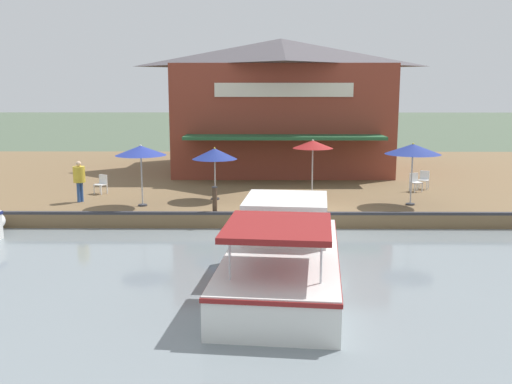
{
  "coord_description": "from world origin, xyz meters",
  "views": [
    {
      "loc": [
        20.84,
        -1.22,
        5.25
      ],
      "look_at": [
        -1.0,
        -1.4,
        1.3
      ],
      "focal_mm": 40.0,
      "sensor_mm": 36.0,
      "label": 1
    }
  ],
  "objects_px": {
    "patio_umbrella_back_row": "(215,154)",
    "motorboat_mid_row": "(285,250)",
    "cafe_chair_back_row_seat": "(101,183)",
    "waterfront_restaurant": "(281,103)",
    "cafe_chair_mid_patio": "(424,179)",
    "person_mid_patio": "(79,176)",
    "tree_behind_restaurant": "(249,90)",
    "patio_umbrella_mid_patio_right": "(413,149)",
    "patio_umbrella_far_corner": "(141,151)",
    "patio_umbrella_by_entrance": "(313,145)",
    "tree_downstream_bank": "(290,95)",
    "mooring_post": "(215,200)",
    "cafe_chair_facing_river": "(415,181)"
  },
  "relations": [
    {
      "from": "patio_umbrella_back_row",
      "to": "motorboat_mid_row",
      "type": "height_order",
      "value": "patio_umbrella_back_row"
    },
    {
      "from": "patio_umbrella_back_row",
      "to": "cafe_chair_back_row_seat",
      "type": "height_order",
      "value": "patio_umbrella_back_row"
    },
    {
      "from": "waterfront_restaurant",
      "to": "cafe_chair_back_row_seat",
      "type": "bearing_deg",
      "value": -44.02
    },
    {
      "from": "cafe_chair_mid_patio",
      "to": "person_mid_patio",
      "type": "xyz_separation_m",
      "value": [
        3.3,
        -15.25,
        0.61
      ]
    },
    {
      "from": "tree_behind_restaurant",
      "to": "waterfront_restaurant",
      "type": "bearing_deg",
      "value": 24.31
    },
    {
      "from": "patio_umbrella_mid_patio_right",
      "to": "cafe_chair_back_row_seat",
      "type": "distance_m",
      "value": 13.62
    },
    {
      "from": "patio_umbrella_far_corner",
      "to": "patio_umbrella_mid_patio_right",
      "type": "xyz_separation_m",
      "value": [
        -0.29,
        10.88,
        0.04
      ]
    },
    {
      "from": "patio_umbrella_by_entrance",
      "to": "tree_downstream_bank",
      "type": "bearing_deg",
      "value": -179.27
    },
    {
      "from": "waterfront_restaurant",
      "to": "mooring_post",
      "type": "relative_size",
      "value": 11.96
    },
    {
      "from": "person_mid_patio",
      "to": "patio_umbrella_mid_patio_right",
      "type": "bearing_deg",
      "value": 87.88
    },
    {
      "from": "motorboat_mid_row",
      "to": "cafe_chair_mid_patio",
      "type": "bearing_deg",
      "value": 148.06
    },
    {
      "from": "patio_umbrella_by_entrance",
      "to": "cafe_chair_mid_patio",
      "type": "relative_size",
      "value": 2.97
    },
    {
      "from": "cafe_chair_back_row_seat",
      "to": "cafe_chair_facing_river",
      "type": "xyz_separation_m",
      "value": [
        -0.67,
        14.29,
        0.0
      ]
    },
    {
      "from": "patio_umbrella_by_entrance",
      "to": "patio_umbrella_mid_patio_right",
      "type": "bearing_deg",
      "value": 67.47
    },
    {
      "from": "waterfront_restaurant",
      "to": "cafe_chair_back_row_seat",
      "type": "xyz_separation_m",
      "value": [
        8.63,
        -8.34,
        -3.34
      ]
    },
    {
      "from": "patio_umbrella_by_entrance",
      "to": "motorboat_mid_row",
      "type": "distance_m",
      "value": 9.45
    },
    {
      "from": "person_mid_patio",
      "to": "tree_behind_restaurant",
      "type": "bearing_deg",
      "value": 155.55
    },
    {
      "from": "tree_behind_restaurant",
      "to": "cafe_chair_back_row_seat",
      "type": "bearing_deg",
      "value": -26.29
    },
    {
      "from": "tree_behind_restaurant",
      "to": "motorboat_mid_row",
      "type": "bearing_deg",
      "value": 3.66
    },
    {
      "from": "patio_umbrella_mid_patio_right",
      "to": "tree_downstream_bank",
      "type": "bearing_deg",
      "value": -166.59
    },
    {
      "from": "cafe_chair_facing_river",
      "to": "tree_downstream_bank",
      "type": "bearing_deg",
      "value": -160.03
    },
    {
      "from": "cafe_chair_mid_patio",
      "to": "mooring_post",
      "type": "height_order",
      "value": "mooring_post"
    },
    {
      "from": "waterfront_restaurant",
      "to": "patio_umbrella_by_entrance",
      "type": "xyz_separation_m",
      "value": [
        9.45,
        1.08,
        -1.52
      ]
    },
    {
      "from": "mooring_post",
      "to": "waterfront_restaurant",
      "type": "bearing_deg",
      "value": 167.1
    },
    {
      "from": "cafe_chair_back_row_seat",
      "to": "patio_umbrella_mid_patio_right",
      "type": "bearing_deg",
      "value": 79.64
    },
    {
      "from": "waterfront_restaurant",
      "to": "cafe_chair_mid_patio",
      "type": "height_order",
      "value": "waterfront_restaurant"
    },
    {
      "from": "waterfront_restaurant",
      "to": "cafe_chair_facing_river",
      "type": "xyz_separation_m",
      "value": [
        7.96,
        5.95,
        -3.34
      ]
    },
    {
      "from": "patio_umbrella_by_entrance",
      "to": "person_mid_patio",
      "type": "bearing_deg",
      "value": -83.58
    },
    {
      "from": "patio_umbrella_far_corner",
      "to": "cafe_chair_mid_patio",
      "type": "relative_size",
      "value": 2.92
    },
    {
      "from": "cafe_chair_facing_river",
      "to": "person_mid_patio",
      "type": "xyz_separation_m",
      "value": [
        2.6,
        -14.65,
        0.61
      ]
    },
    {
      "from": "cafe_chair_facing_river",
      "to": "motorboat_mid_row",
      "type": "height_order",
      "value": "motorboat_mid_row"
    },
    {
      "from": "person_mid_patio",
      "to": "patio_umbrella_back_row",
      "type": "bearing_deg",
      "value": 96.03
    },
    {
      "from": "cafe_chair_back_row_seat",
      "to": "mooring_post",
      "type": "height_order",
      "value": "mooring_post"
    },
    {
      "from": "cafe_chair_facing_river",
      "to": "patio_umbrella_back_row",
      "type": "bearing_deg",
      "value": -77.51
    },
    {
      "from": "mooring_post",
      "to": "tree_downstream_bank",
      "type": "relative_size",
      "value": 0.17
    },
    {
      "from": "person_mid_patio",
      "to": "cafe_chair_mid_patio",
      "type": "bearing_deg",
      "value": 102.21
    },
    {
      "from": "mooring_post",
      "to": "tree_downstream_bank",
      "type": "distance_m",
      "value": 19.43
    },
    {
      "from": "waterfront_restaurant",
      "to": "cafe_chair_mid_patio",
      "type": "bearing_deg",
      "value": 42.09
    },
    {
      "from": "mooring_post",
      "to": "cafe_chair_facing_river",
      "type": "bearing_deg",
      "value": 118.11
    },
    {
      "from": "motorboat_mid_row",
      "to": "cafe_chair_back_row_seat",
      "type": "bearing_deg",
      "value": -141.61
    },
    {
      "from": "cafe_chair_mid_patio",
      "to": "waterfront_restaurant",
      "type": "bearing_deg",
      "value": -137.91
    },
    {
      "from": "patio_umbrella_far_corner",
      "to": "cafe_chair_mid_patio",
      "type": "bearing_deg",
      "value": 108.15
    },
    {
      "from": "waterfront_restaurant",
      "to": "patio_umbrella_mid_patio_right",
      "type": "bearing_deg",
      "value": 24.1
    },
    {
      "from": "patio_umbrella_by_entrance",
      "to": "patio_umbrella_mid_patio_right",
      "type": "xyz_separation_m",
      "value": [
        1.61,
        3.87,
        -0.02
      ]
    },
    {
      "from": "person_mid_patio",
      "to": "motorboat_mid_row",
      "type": "bearing_deg",
      "value": 45.83
    },
    {
      "from": "waterfront_restaurant",
      "to": "patio_umbrella_far_corner",
      "type": "bearing_deg",
      "value": -27.62
    },
    {
      "from": "patio_umbrella_far_corner",
      "to": "motorboat_mid_row",
      "type": "relative_size",
      "value": 0.28
    },
    {
      "from": "cafe_chair_facing_river",
      "to": "motorboat_mid_row",
      "type": "xyz_separation_m",
      "value": [
        10.58,
        -6.44,
        -0.24
      ]
    },
    {
      "from": "motorboat_mid_row",
      "to": "tree_downstream_bank",
      "type": "distance_m",
      "value": 24.91
    },
    {
      "from": "waterfront_restaurant",
      "to": "tree_behind_restaurant",
      "type": "height_order",
      "value": "waterfront_restaurant"
    }
  ]
}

